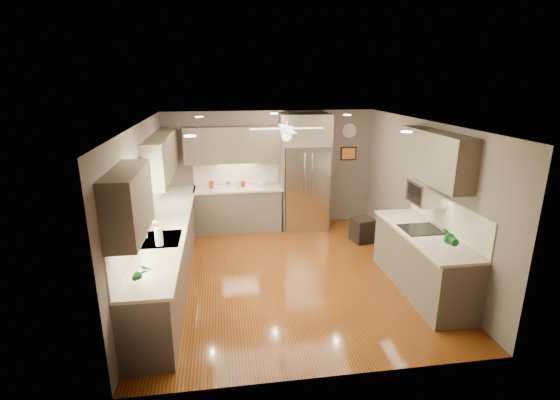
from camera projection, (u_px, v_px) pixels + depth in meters
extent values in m
plane|color=#4F1C0A|center=(289.00, 273.00, 6.82)|extent=(5.00, 5.00, 0.00)
plane|color=white|center=(290.00, 123.00, 6.10)|extent=(5.00, 5.00, 0.00)
plane|color=brown|center=(270.00, 169.00, 8.83)|extent=(4.50, 0.00, 4.50)
plane|color=brown|center=(331.00, 274.00, 4.09)|extent=(4.50, 0.00, 4.50)
plane|color=brown|center=(143.00, 209.00, 6.15)|extent=(0.00, 5.00, 5.00)
plane|color=brown|center=(422.00, 197.00, 6.78)|extent=(0.00, 5.00, 5.00)
cylinder|color=maroon|center=(211.00, 184.00, 8.46)|extent=(0.11, 0.11, 0.14)
cylinder|color=silver|center=(228.00, 184.00, 8.50)|extent=(0.11, 0.11, 0.13)
cylinder|color=#C5AF94|center=(238.00, 183.00, 8.52)|extent=(0.13, 0.13, 0.16)
cylinder|color=maroon|center=(243.00, 184.00, 8.58)|extent=(0.11, 0.11, 0.13)
imported|color=white|center=(156.00, 224.00, 6.14)|extent=(0.10, 0.10, 0.17)
imported|color=#1B6024|center=(143.00, 272.00, 4.46)|extent=(0.19, 0.16, 0.31)
imported|color=#1B6024|center=(449.00, 238.00, 5.37)|extent=(0.20, 0.16, 0.36)
imported|color=#C5AF94|center=(261.00, 186.00, 8.58)|extent=(0.30, 0.30, 0.06)
cube|color=brown|center=(169.00, 252.00, 6.56)|extent=(0.60, 4.70, 0.90)
cube|color=beige|center=(168.00, 225.00, 6.43)|extent=(0.65, 4.70, 0.04)
cube|color=beige|center=(146.00, 209.00, 6.31)|extent=(0.02, 4.70, 0.50)
cube|color=brown|center=(239.00, 210.00, 8.68)|extent=(1.85, 0.60, 0.90)
cube|color=beige|center=(238.00, 189.00, 8.53)|extent=(1.85, 0.65, 0.04)
cube|color=beige|center=(237.00, 172.00, 8.73)|extent=(1.85, 0.02, 0.50)
cube|color=brown|center=(129.00, 203.00, 4.49)|extent=(0.33, 1.20, 0.75)
cube|color=brown|center=(162.00, 155.00, 7.24)|extent=(0.33, 2.40, 0.75)
cube|color=brown|center=(236.00, 145.00, 8.41)|extent=(2.15, 0.33, 0.75)
cube|color=brown|center=(434.00, 157.00, 6.01)|extent=(0.33, 1.70, 0.75)
cube|color=#BFF2B2|center=(136.00, 199.00, 5.59)|extent=(0.01, 1.00, 0.80)
cube|color=#975C29|center=(135.00, 168.00, 5.47)|extent=(0.05, 1.12, 0.06)
cube|color=#975C29|center=(141.00, 228.00, 5.72)|extent=(0.05, 1.12, 0.06)
cube|color=#975C29|center=(130.00, 211.00, 5.09)|extent=(0.05, 0.06, 0.80)
cube|color=#975C29|center=(145.00, 189.00, 6.10)|extent=(0.05, 0.06, 0.80)
cube|color=silver|center=(163.00, 240.00, 5.81)|extent=(0.50, 0.70, 0.03)
cube|color=#262626|center=(163.00, 242.00, 5.82)|extent=(0.44, 0.62, 0.05)
cylinder|color=silver|center=(147.00, 232.00, 5.75)|extent=(0.02, 0.02, 0.24)
cylinder|color=silver|center=(151.00, 224.00, 5.72)|extent=(0.16, 0.02, 0.02)
cube|color=silver|center=(305.00, 187.00, 8.68)|extent=(0.92, 0.72, 1.82)
cube|color=black|center=(308.00, 203.00, 8.44)|extent=(0.88, 0.02, 0.02)
cube|color=black|center=(308.00, 175.00, 8.26)|extent=(0.01, 0.02, 1.00)
cylinder|color=silver|center=(305.00, 176.00, 8.22)|extent=(0.02, 0.02, 0.90)
cylinder|color=silver|center=(313.00, 176.00, 8.24)|extent=(0.02, 0.02, 0.90)
cube|color=brown|center=(305.00, 129.00, 8.39)|extent=(1.04, 0.60, 0.63)
cube|color=brown|center=(281.00, 187.00, 8.67)|extent=(0.06, 0.60, 1.82)
cube|color=brown|center=(327.00, 186.00, 8.81)|extent=(0.06, 0.60, 1.82)
cube|color=brown|center=(421.00, 262.00, 6.20)|extent=(0.65, 2.20, 0.90)
cube|color=beige|center=(424.00, 233.00, 6.07)|extent=(0.70, 2.20, 0.04)
cube|color=beige|center=(446.00, 215.00, 6.03)|extent=(0.02, 2.20, 0.50)
cube|color=black|center=(421.00, 229.00, 6.15)|extent=(0.56, 0.52, 0.01)
cube|color=silver|center=(427.00, 193.00, 6.16)|extent=(0.42, 0.55, 0.34)
cube|color=black|center=(414.00, 193.00, 6.13)|extent=(0.02, 0.40, 0.26)
cylinder|color=white|center=(287.00, 124.00, 6.40)|extent=(0.03, 0.03, 0.08)
cylinder|color=white|center=(287.00, 130.00, 6.43)|extent=(0.22, 0.22, 0.10)
sphere|color=white|center=(287.00, 136.00, 6.46)|extent=(0.16, 0.16, 0.16)
cube|color=white|center=(308.00, 128.00, 6.47)|extent=(0.48, 0.11, 0.01)
cube|color=white|center=(283.00, 126.00, 6.75)|extent=(0.11, 0.48, 0.01)
cube|color=white|center=(265.00, 129.00, 6.37)|extent=(0.48, 0.11, 0.01)
cube|color=white|center=(290.00, 131.00, 6.09)|extent=(0.11, 0.48, 0.01)
cylinder|color=white|center=(199.00, 117.00, 7.14)|extent=(0.14, 0.14, 0.01)
cylinder|color=white|center=(347.00, 115.00, 7.52)|extent=(0.14, 0.14, 0.01)
cylinder|color=white|center=(190.00, 136.00, 4.77)|extent=(0.14, 0.14, 0.01)
cylinder|color=white|center=(406.00, 132.00, 5.15)|extent=(0.14, 0.14, 0.01)
cylinder|color=white|center=(274.00, 114.00, 7.81)|extent=(0.14, 0.14, 0.01)
cylinder|color=white|center=(350.00, 131.00, 8.83)|extent=(0.30, 0.03, 0.30)
cylinder|color=silver|center=(350.00, 131.00, 8.82)|extent=(0.29, 0.00, 0.29)
cube|color=black|center=(349.00, 153.00, 8.97)|extent=(0.36, 0.03, 0.30)
cube|color=#D16729|center=(349.00, 154.00, 8.95)|extent=(0.30, 0.01, 0.24)
cube|color=black|center=(363.00, 230.00, 8.11)|extent=(0.49, 0.49, 0.46)
cube|color=black|center=(364.00, 219.00, 8.05)|extent=(0.46, 0.46, 0.03)
cylinder|color=white|center=(159.00, 237.00, 5.51)|extent=(0.11, 0.11, 0.25)
cylinder|color=silver|center=(159.00, 236.00, 5.51)|extent=(0.02, 0.02, 0.27)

